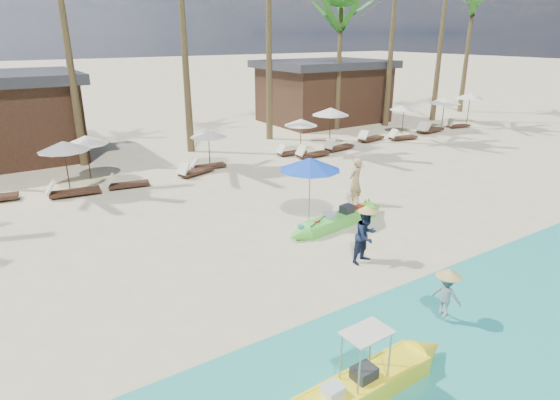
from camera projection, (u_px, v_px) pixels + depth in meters
ground at (313, 258)px, 13.49m from camera, size 240.00×240.00×0.00m
wet_sand_strip at (460, 351)px, 9.54m from camera, size 240.00×4.50×0.01m
green_canoe at (339, 220)px, 15.69m from camera, size 4.96×1.03×0.63m
yellow_canoe at (355, 391)px, 8.18m from camera, size 5.21×0.79×1.35m
tourist at (355, 182)px, 17.38m from camera, size 0.76×0.60×1.82m
vendor_green at (366, 236)px, 13.01m from camera, size 0.85×0.71×1.59m
vendor_yellow at (446, 295)px, 10.27m from camera, size 0.58×0.76×1.03m
blue_umbrella at (310, 164)px, 15.54m from camera, size 2.07×2.07×2.23m
resort_parasol_4 at (63, 146)px, 18.64m from camera, size 2.01×2.01×2.07m
lounger_4_right at (71, 191)px, 18.50m from camera, size 2.04×0.85×0.67m
resort_parasol_5 at (85, 140)px, 20.20m from camera, size 1.90×1.90×1.95m
lounger_5_left at (126, 184)px, 19.51m from camera, size 1.77×0.81×0.58m
resort_parasol_6 at (208, 133)px, 22.10m from camera, size 1.77×1.77×1.82m
lounger_6_left at (194, 171)px, 21.23m from camera, size 1.90×1.12×0.62m
lounger_6_right at (206, 165)px, 22.21m from camera, size 1.74×0.71×0.58m
resort_parasol_7 at (301, 122)px, 24.73m from camera, size 1.80×1.80×1.85m
lounger_7_left at (290, 152)px, 24.73m from camera, size 1.68×0.59×0.56m
lounger_7_right at (311, 154)px, 24.26m from camera, size 1.87×0.58×0.63m
resort_parasol_8 at (331, 111)px, 26.25m from camera, size 2.12×2.12×2.18m
lounger_8_left at (338, 147)px, 25.74m from camera, size 1.97×0.84×0.65m
resort_parasol_9 at (404, 107)px, 29.65m from camera, size 1.81×1.81×1.87m
lounger_9_left at (370, 138)px, 27.91m from camera, size 1.98×0.90×0.65m
lounger_9_right at (401, 137)px, 28.24m from camera, size 1.91×0.87×0.63m
resort_parasol_10 at (445, 100)px, 30.59m from camera, size 2.11×2.11×2.17m
lounger_10_left at (427, 129)px, 30.37m from camera, size 2.08×1.02×0.68m
lounger_10_right at (431, 129)px, 30.37m from camera, size 1.98×0.79×0.66m
resort_parasol_11 at (470, 96)px, 33.02m from camera, size 2.10×2.10×2.16m
lounger_11_left at (457, 125)px, 31.89m from camera, size 1.83×0.84×0.60m
palm_6 at (341, 17)px, 29.16m from camera, size 2.08×2.08×8.51m
palm_9 at (473, 6)px, 35.92m from camera, size 2.08×2.08×9.82m
pavilion_east at (324, 91)px, 33.75m from camera, size 8.80×6.60×4.30m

